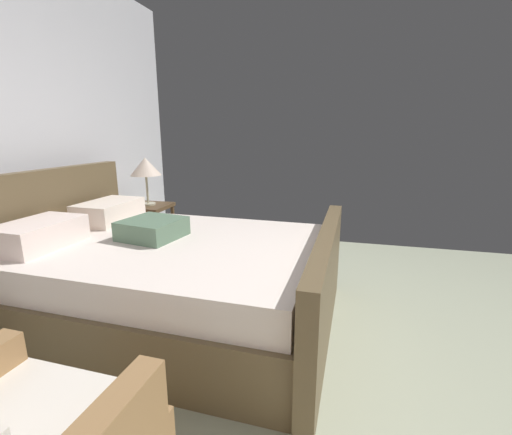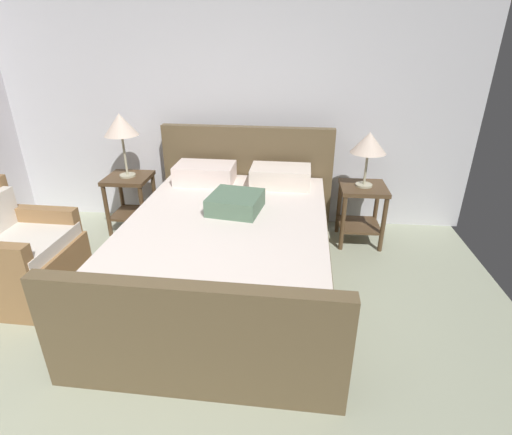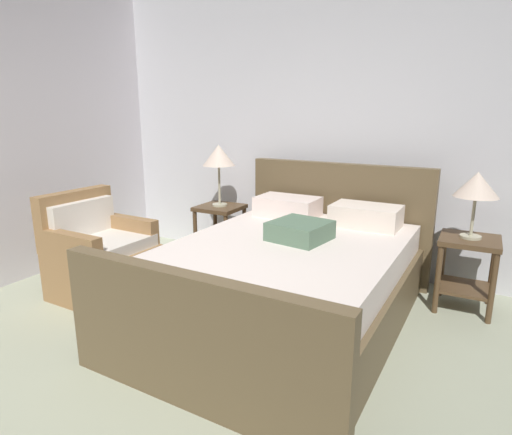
{
  "view_description": "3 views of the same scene",
  "coord_description": "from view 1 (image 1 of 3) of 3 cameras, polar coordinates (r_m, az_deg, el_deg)",
  "views": [
    {
      "loc": [
        -2.07,
        0.23,
        1.4
      ],
      "look_at": [
        0.53,
        0.89,
        0.74
      ],
      "focal_mm": 24.63,
      "sensor_mm": 36.0,
      "label": 1
    },
    {
      "loc": [
        0.62,
        -1.31,
        1.93
      ],
      "look_at": [
        0.42,
        0.84,
        0.92
      ],
      "focal_mm": 27.51,
      "sensor_mm": 36.0,
      "label": 2
    },
    {
      "loc": [
        1.35,
        -1.3,
        1.56
      ],
      "look_at": [
        0.13,
        1.0,
        0.92
      ],
      "focal_mm": 29.92,
      "sensor_mm": 36.0,
      "label": 3
    }
  ],
  "objects": [
    {
      "name": "ground_plane",
      "position": [
        2.52,
        18.13,
        -20.98
      ],
      "size": [
        4.84,
        5.54,
        0.02
      ],
      "primitive_type": "cube",
      "color": "#A5AB90"
    },
    {
      "name": "nightstand_right",
      "position": [
        4.13,
        -16.9,
        -0.7
      ],
      "size": [
        0.44,
        0.44,
        0.6
      ],
      "color": "#513A24",
      "rests_on": "ground"
    },
    {
      "name": "bed",
      "position": [
        2.76,
        -14.43,
        -9.09
      ],
      "size": [
        1.82,
        2.4,
        1.1
      ],
      "color": "brown",
      "rests_on": "ground"
    },
    {
      "name": "table_lamp_right",
      "position": [
        4.02,
        -17.51,
        7.75
      ],
      "size": [
        0.33,
        0.33,
        0.52
      ],
      "color": "#B7B293",
      "rests_on": "nightstand_right"
    }
  ]
}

